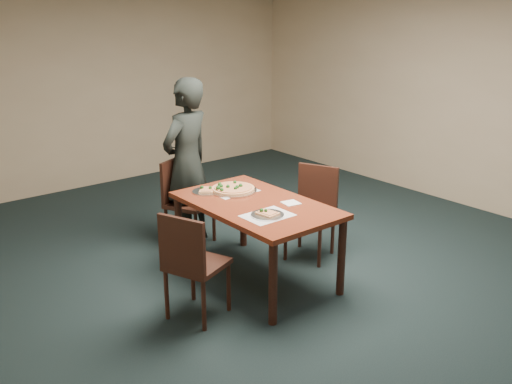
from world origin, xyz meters
TOP-DOWN VIEW (x-y plane):
  - ground at (0.00, 0.00)m, footprint 8.00×8.00m
  - room_shell at (0.00, 0.00)m, footprint 8.00×8.00m
  - dining_table at (-0.36, 0.29)m, footprint 0.90×1.50m
  - chair_far at (-0.41, 1.43)m, footprint 0.56×0.56m
  - chair_left at (-1.20, 0.07)m, footprint 0.54×0.54m
  - chair_right at (0.44, 0.37)m, footprint 0.55×0.55m
  - diner at (-0.36, 1.43)m, footprint 0.73×0.59m
  - placemat_main at (-0.32, 0.69)m, footprint 0.42×0.32m
  - placemat_near at (-0.49, -0.02)m, footprint 0.40×0.30m
  - pizza_pan at (-0.32, 0.69)m, footprint 0.44×0.44m
  - slice_plate_near at (-0.50, -0.02)m, footprint 0.28×0.28m
  - slice_plate_far at (-0.53, 0.82)m, footprint 0.28×0.28m
  - napkin at (-0.13, 0.08)m, footprint 0.16×0.16m

SIDE VIEW (x-z plane):
  - ground at x=0.00m, z-range 0.00..0.00m
  - chair_far at x=-0.41m, z-range 0.06..0.97m
  - chair_left at x=-1.20m, z-range 0.06..0.97m
  - chair_right at x=0.44m, z-range 0.06..0.97m
  - dining_table at x=-0.36m, z-range 0.28..1.03m
  - placemat_main at x=-0.32m, z-range 0.75..0.75m
  - placemat_near at x=-0.49m, z-range 0.75..0.75m
  - napkin at x=-0.13m, z-range 0.75..0.76m
  - slice_plate_far at x=-0.53m, z-range 0.73..0.79m
  - slice_plate_near at x=-0.50m, z-range 0.73..0.79m
  - pizza_pan at x=-0.32m, z-range 0.73..0.81m
  - diner at x=-0.36m, z-range 0.00..1.75m
  - room_shell at x=0.00m, z-range -2.26..5.74m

